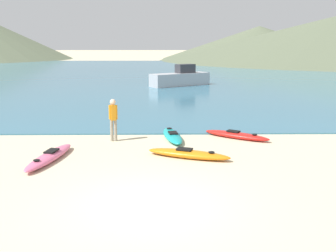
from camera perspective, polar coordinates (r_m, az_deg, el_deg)
The scene contains 9 objects.
ground_plane at distance 9.87m, azimuth -2.85°, elevation -11.37°, with size 400.00×400.00×0.00m, color beige.
bay_water at distance 51.70m, azimuth -1.24°, elevation 7.71°, with size 160.00×70.00×0.06m, color teal.
far_hill_midleft at distance 102.48m, azimuth 13.05°, elevation 11.75°, with size 47.93×47.93×7.91m, color #5B664C.
kayak_on_sand_0 at distance 13.89m, azimuth -16.80°, elevation -4.28°, with size 1.15×3.32×0.33m.
kayak_on_sand_1 at distance 16.61m, azimuth 9.90°, elevation -1.32°, with size 2.69×2.14×0.31m.
kayak_on_sand_2 at distance 13.63m, azimuth 2.98°, elevation -4.07°, with size 2.98×1.66×0.33m.
kayak_on_sand_3 at distance 16.24m, azimuth 0.64°, elevation -1.41°, with size 1.03×2.85×0.33m.
person_near_waterline at distance 15.90m, azimuth -7.95°, elevation 1.28°, with size 0.35×0.28×1.72m.
moored_boat_4 at distance 35.97m, azimuth 1.84°, elevation 6.95°, with size 5.62×4.34×1.93m.
Camera 1 is at (0.35, -9.05, 3.92)m, focal length 42.00 mm.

